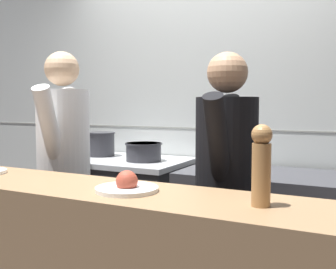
% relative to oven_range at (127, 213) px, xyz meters
% --- Properties ---
extents(wall_back_tiled, '(8.00, 0.06, 2.60)m').
position_rel_oven_range_xyz_m(wall_back_tiled, '(0.52, 0.40, 0.84)').
color(wall_back_tiled, silver).
rests_on(wall_back_tiled, ground_plane).
extents(oven_range, '(0.99, 0.71, 0.91)m').
position_rel_oven_range_xyz_m(oven_range, '(0.00, 0.00, 0.00)').
color(oven_range, '#232326').
rests_on(oven_range, ground_plane).
extents(prep_counter, '(1.22, 0.65, 0.88)m').
position_rel_oven_range_xyz_m(prep_counter, '(1.16, -0.00, -0.02)').
color(prep_counter, '#38383D').
rests_on(prep_counter, ground_plane).
extents(stock_pot, '(0.25, 0.25, 0.20)m').
position_rel_oven_range_xyz_m(stock_pot, '(-0.30, 0.06, 0.56)').
color(stock_pot, '#2D2D33').
rests_on(stock_pot, oven_range).
extents(sauce_pot, '(0.29, 0.29, 0.14)m').
position_rel_oven_range_xyz_m(sauce_pot, '(0.19, -0.04, 0.53)').
color(sauce_pot, '#2D2D33').
rests_on(sauce_pot, oven_range).
extents(mixing_bowl_steel, '(0.27, 0.27, 0.10)m').
position_rel_oven_range_xyz_m(mixing_bowl_steel, '(1.01, 0.02, 0.48)').
color(mixing_bowl_steel, '#B7BABF').
rests_on(mixing_bowl_steel, prep_counter).
extents(chefs_knife, '(0.37, 0.07, 0.02)m').
position_rel_oven_range_xyz_m(chefs_knife, '(0.90, -0.12, 0.44)').
color(chefs_knife, '#B7BABF').
rests_on(chefs_knife, prep_counter).
extents(plated_dish_appetiser, '(0.27, 0.27, 0.09)m').
position_rel_oven_range_xyz_m(plated_dish_appetiser, '(0.84, -1.29, 0.55)').
color(plated_dish_appetiser, white).
rests_on(plated_dish_appetiser, pass_counter).
extents(pepper_mill, '(0.08, 0.08, 0.30)m').
position_rel_oven_range_xyz_m(pepper_mill, '(1.40, -1.28, 0.68)').
color(pepper_mill, '#AD7A47').
rests_on(pepper_mill, pass_counter).
extents(chef_head_cook, '(0.44, 0.73, 1.69)m').
position_rel_oven_range_xyz_m(chef_head_cook, '(-0.04, -0.69, 0.49)').
color(chef_head_cook, black).
rests_on(chef_head_cook, ground_plane).
extents(chef_sous, '(0.36, 0.71, 1.62)m').
position_rel_oven_range_xyz_m(chef_sous, '(1.08, -0.68, 0.45)').
color(chef_sous, black).
rests_on(chef_sous, ground_plane).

